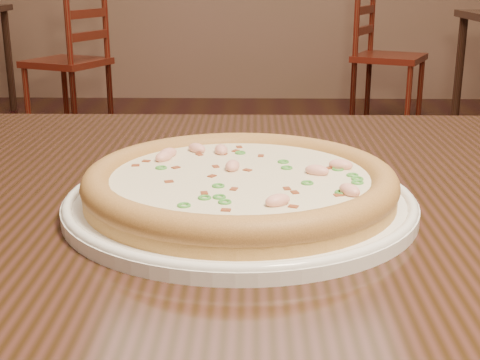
{
  "coord_description": "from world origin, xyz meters",
  "views": [
    {
      "loc": [
        0.04,
        -0.79,
        0.97
      ],
      "look_at": [
        0.03,
        -0.18,
        0.78
      ],
      "focal_mm": 50.0,
      "sensor_mm": 36.0,
      "label": 1
    }
  ],
  "objects_px": {
    "plate": "(240,201)",
    "chair_b": "(74,62)",
    "chair_c": "(381,56)",
    "pizza": "(240,183)",
    "hero_table": "(351,280)"
  },
  "relations": [
    {
      "from": "chair_b",
      "to": "hero_table",
      "type": "bearing_deg",
      "value": -70.61
    },
    {
      "from": "hero_table",
      "to": "plate",
      "type": "xyz_separation_m",
      "value": [
        -0.12,
        -0.05,
        0.11
      ]
    },
    {
      "from": "plate",
      "to": "chair_c",
      "type": "relative_size",
      "value": 0.36
    },
    {
      "from": "chair_c",
      "to": "pizza",
      "type": "bearing_deg",
      "value": -102.5
    },
    {
      "from": "plate",
      "to": "pizza",
      "type": "distance_m",
      "value": 0.02
    },
    {
      "from": "chair_b",
      "to": "chair_c",
      "type": "bearing_deg",
      "value": 9.6
    },
    {
      "from": "plate",
      "to": "chair_c",
      "type": "bearing_deg",
      "value": 77.49
    },
    {
      "from": "plate",
      "to": "pizza",
      "type": "bearing_deg",
      "value": 59.51
    },
    {
      "from": "hero_table",
      "to": "plate",
      "type": "relative_size",
      "value": 3.53
    },
    {
      "from": "pizza",
      "to": "chair_b",
      "type": "xyz_separation_m",
      "value": [
        -1.1,
        3.51,
        -0.34
      ]
    },
    {
      "from": "plate",
      "to": "hero_table",
      "type": "bearing_deg",
      "value": 22.62
    },
    {
      "from": "pizza",
      "to": "plate",
      "type": "bearing_deg",
      "value": -120.49
    },
    {
      "from": "pizza",
      "to": "chair_c",
      "type": "bearing_deg",
      "value": 77.5
    },
    {
      "from": "chair_b",
      "to": "chair_c",
      "type": "xyz_separation_m",
      "value": [
        1.95,
        0.33,
        0.0
      ]
    },
    {
      "from": "plate",
      "to": "chair_b",
      "type": "distance_m",
      "value": 3.69
    }
  ]
}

